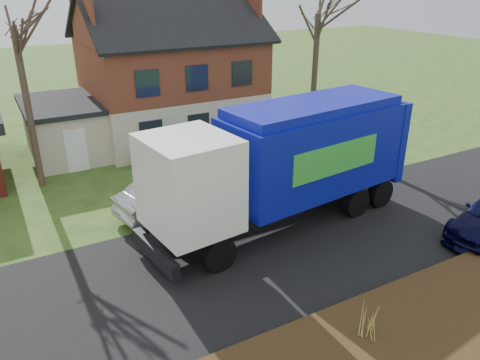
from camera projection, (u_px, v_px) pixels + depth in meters
ground at (270, 252)px, 16.05m from camera, size 120.00×120.00×0.00m
road at (270, 252)px, 16.05m from camera, size 80.00×7.00×0.02m
mulch_verge at (384, 347)px, 11.74m from camera, size 80.00×3.50×0.30m
main_house at (162, 67)px, 26.26m from camera, size 12.95×8.95×9.26m
garbage_truck at (289, 158)px, 17.02m from camera, size 10.90×4.04×4.56m
silver_sedan at (175, 194)px, 18.49m from camera, size 5.01×2.63×1.57m
grass_clump_mid at (371, 320)px, 11.73m from camera, size 0.33×0.28×0.93m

